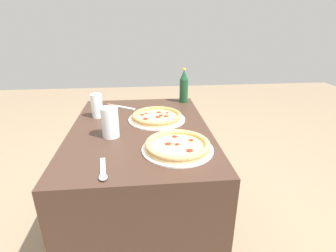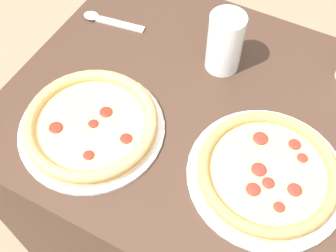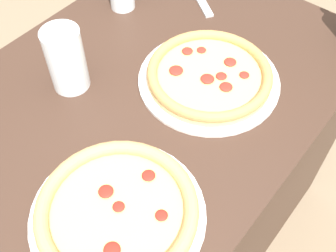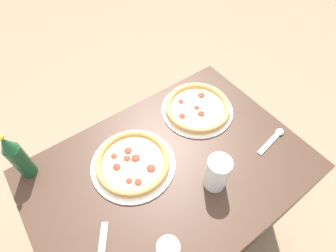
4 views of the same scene
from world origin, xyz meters
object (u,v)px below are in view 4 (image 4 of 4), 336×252
(glass_red_wine, at_px, (217,174))
(pizza_salami, at_px, (197,107))
(spoon, at_px, (275,137))
(pizza_pepperoni, at_px, (133,162))
(beer_bottle, at_px, (17,157))

(glass_red_wine, bearing_deg, pizza_salami, 60.46)
(pizza_salami, xyz_separation_m, spoon, (0.17, -0.31, -0.01))
(pizza_pepperoni, relative_size, spoon, 1.88)
(glass_red_wine, height_order, beer_bottle, beer_bottle)
(pizza_pepperoni, xyz_separation_m, beer_bottle, (-0.33, 0.21, 0.09))
(glass_red_wine, bearing_deg, beer_bottle, 140.31)
(pizza_pepperoni, distance_m, spoon, 0.59)
(pizza_pepperoni, height_order, spoon, pizza_pepperoni)
(pizza_pepperoni, bearing_deg, spoon, -23.47)
(pizza_salami, bearing_deg, spoon, -61.61)
(pizza_pepperoni, height_order, beer_bottle, beer_bottle)
(glass_red_wine, xyz_separation_m, spoon, (0.34, 0.00, -0.06))
(pizza_salami, bearing_deg, glass_red_wine, -119.54)
(glass_red_wine, relative_size, spoon, 0.87)
(pizza_salami, distance_m, spoon, 0.35)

